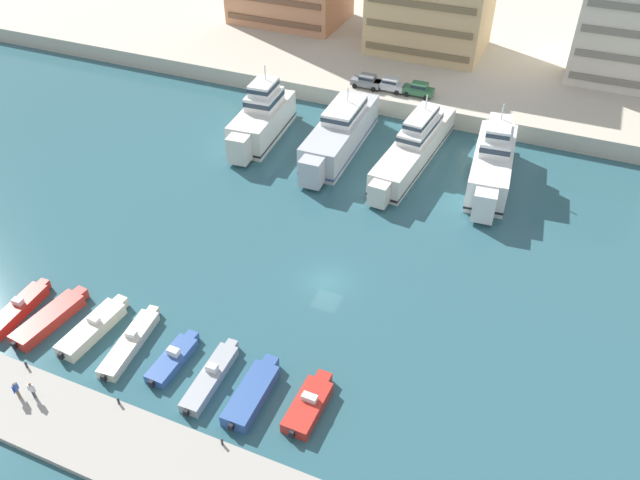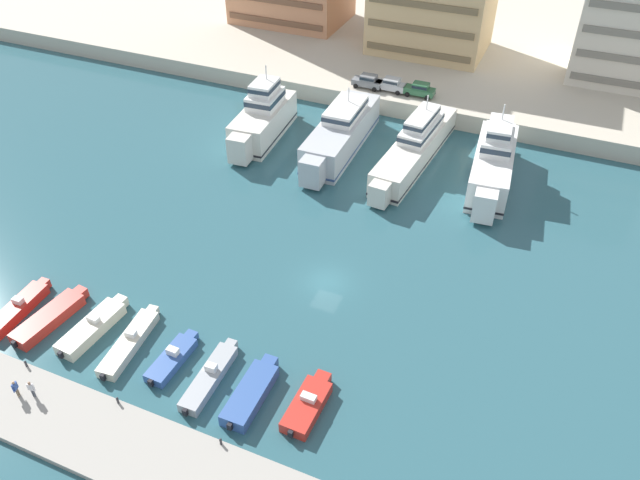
# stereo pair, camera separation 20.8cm
# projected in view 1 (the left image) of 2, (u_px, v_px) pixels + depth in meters

# --- Properties ---
(ground_plane) EXTENTS (400.00, 400.00, 0.00)m
(ground_plane) POSITION_uv_depth(u_px,v_px,m) (327.00, 282.00, 58.07)
(ground_plane) COLOR #2D5B66
(quay_promenade) EXTENTS (180.00, 70.00, 2.35)m
(quay_promenade) POSITION_uv_depth(u_px,v_px,m) (480.00, 27.00, 106.41)
(quay_promenade) COLOR beige
(quay_promenade) RESTS_ON ground
(pier_dock) EXTENTS (120.00, 6.04, 0.51)m
(pier_dock) POSITION_uv_depth(u_px,v_px,m) (204.00, 480.00, 42.26)
(pier_dock) COLOR #A8A399
(pier_dock) RESTS_ON ground
(yacht_ivory_far_left) EXTENTS (5.34, 15.28, 8.75)m
(yacht_ivory_far_left) POSITION_uv_depth(u_px,v_px,m) (262.00, 119.00, 77.76)
(yacht_ivory_far_left) COLOR silver
(yacht_ivory_far_left) RESTS_ON ground
(yacht_silver_left) EXTENTS (4.92, 19.62, 7.02)m
(yacht_silver_left) POSITION_uv_depth(u_px,v_px,m) (340.00, 133.00, 75.64)
(yacht_silver_left) COLOR silver
(yacht_silver_left) RESTS_ON ground
(yacht_ivory_mid_left) EXTENTS (5.31, 22.14, 7.37)m
(yacht_ivory_mid_left) POSITION_uv_depth(u_px,v_px,m) (415.00, 146.00, 73.57)
(yacht_ivory_mid_left) COLOR silver
(yacht_ivory_mid_left) RESTS_ON ground
(yacht_white_center_left) EXTENTS (5.54, 17.21, 8.69)m
(yacht_white_center_left) POSITION_uv_depth(u_px,v_px,m) (492.00, 162.00, 69.68)
(yacht_white_center_left) COLOR white
(yacht_white_center_left) RESTS_ON ground
(motorboat_red_far_left) EXTENTS (1.95, 7.56, 1.49)m
(motorboat_red_far_left) POSITION_uv_depth(u_px,v_px,m) (18.00, 310.00, 54.52)
(motorboat_red_far_left) COLOR red
(motorboat_red_far_left) RESTS_ON ground
(motorboat_red_left) EXTENTS (2.71, 7.81, 1.05)m
(motorboat_red_left) POSITION_uv_depth(u_px,v_px,m) (50.00, 318.00, 53.70)
(motorboat_red_left) COLOR red
(motorboat_red_left) RESTS_ON ground
(motorboat_cream_mid_left) EXTENTS (2.45, 7.67, 1.52)m
(motorboat_cream_mid_left) POSITION_uv_depth(u_px,v_px,m) (93.00, 328.00, 52.82)
(motorboat_cream_mid_left) COLOR beige
(motorboat_cream_mid_left) RESTS_ON ground
(motorboat_cream_center_left) EXTENTS (2.37, 8.28, 1.35)m
(motorboat_cream_center_left) POSITION_uv_depth(u_px,v_px,m) (130.00, 343.00, 51.64)
(motorboat_cream_center_left) COLOR beige
(motorboat_cream_center_left) RESTS_ON ground
(motorboat_blue_center) EXTENTS (1.91, 6.07, 1.37)m
(motorboat_blue_center) POSITION_uv_depth(u_px,v_px,m) (173.00, 359.00, 50.32)
(motorboat_blue_center) COLOR #33569E
(motorboat_blue_center) RESTS_ON ground
(motorboat_grey_center_right) EXTENTS (1.80, 7.72, 1.46)m
(motorboat_grey_center_right) POSITION_uv_depth(u_px,v_px,m) (211.00, 377.00, 48.86)
(motorboat_grey_center_right) COLOR #9EA3A8
(motorboat_grey_center_right) RESTS_ON ground
(motorboat_blue_mid_right) EXTENTS (2.17, 7.12, 1.09)m
(motorboat_blue_mid_right) POSITION_uv_depth(u_px,v_px,m) (252.00, 393.00, 47.52)
(motorboat_blue_mid_right) COLOR #33569E
(motorboat_blue_mid_right) RESTS_ON ground
(motorboat_red_right) EXTENTS (2.22, 6.20, 1.41)m
(motorboat_red_right) POSITION_uv_depth(u_px,v_px,m) (309.00, 405.00, 46.76)
(motorboat_red_right) COLOR red
(motorboat_red_right) RESTS_ON ground
(car_grey_far_left) EXTENTS (4.13, 1.98, 1.80)m
(car_grey_far_left) POSITION_uv_depth(u_px,v_px,m) (367.00, 81.00, 84.57)
(car_grey_far_left) COLOR slate
(car_grey_far_left) RESTS_ON quay_promenade
(car_silver_left) EXTENTS (4.16, 2.03, 1.80)m
(car_silver_left) POSITION_uv_depth(u_px,v_px,m) (390.00, 84.00, 83.78)
(car_silver_left) COLOR #B7BCC1
(car_silver_left) RESTS_ON quay_promenade
(car_green_mid_left) EXTENTS (4.11, 1.94, 1.80)m
(car_green_mid_left) POSITION_uv_depth(u_px,v_px,m) (419.00, 89.00, 82.58)
(car_green_mid_left) COLOR #2D6642
(car_green_mid_left) RESTS_ON quay_promenade
(pedestrian_near_edge) EXTENTS (0.63, 0.30, 1.66)m
(pedestrian_near_edge) POSITION_uv_depth(u_px,v_px,m) (32.00, 389.00, 46.65)
(pedestrian_near_edge) COLOR #4C515B
(pedestrian_near_edge) RESTS_ON pier_dock
(pedestrian_mid_deck) EXTENTS (0.34, 0.62, 1.65)m
(pedestrian_mid_deck) POSITION_uv_depth(u_px,v_px,m) (16.00, 389.00, 46.69)
(pedestrian_mid_deck) COLOR #7A6B56
(pedestrian_mid_deck) RESTS_ON pier_dock
(bollard_west) EXTENTS (0.20, 0.20, 0.61)m
(bollard_west) POSITION_uv_depth(u_px,v_px,m) (26.00, 364.00, 49.33)
(bollard_west) COLOR #2D2D33
(bollard_west) RESTS_ON pier_dock
(bollard_west_mid) EXTENTS (0.20, 0.20, 0.61)m
(bollard_west_mid) POSITION_uv_depth(u_px,v_px,m) (118.00, 401.00, 46.62)
(bollard_west_mid) COLOR #2D2D33
(bollard_west_mid) RESTS_ON pier_dock
(bollard_east_mid) EXTENTS (0.20, 0.20, 0.61)m
(bollard_east_mid) POSITION_uv_depth(u_px,v_px,m) (222.00, 442.00, 43.91)
(bollard_east_mid) COLOR #2D2D33
(bollard_east_mid) RESTS_ON pier_dock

